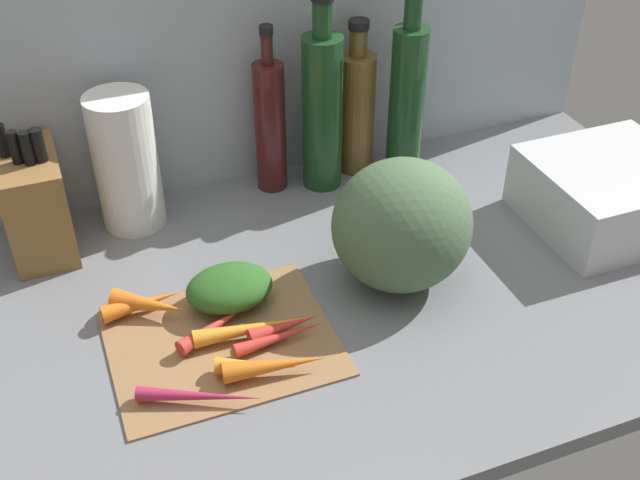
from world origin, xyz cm
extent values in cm
cube|color=slate|center=(0.00, 0.00, -1.50)|extent=(170.00, 80.00, 3.00)
cube|color=#ADB7C1|center=(0.00, 38.50, 30.00)|extent=(170.00, 3.00, 60.00)
cube|color=#997047|center=(-5.18, -6.37, 0.40)|extent=(32.48, 26.60, 0.80)
cone|color=orange|center=(-13.78, 3.04, 2.57)|extent=(11.67, 9.45, 3.54)
cone|color=orange|center=(-14.78, 4.18, 2.22)|extent=(12.27, 3.78, 2.83)
cone|color=red|center=(2.53, -9.94, 1.83)|extent=(14.02, 3.07, 2.07)
cone|color=orange|center=(-2.36, -14.62, 2.05)|extent=(11.64, 6.70, 2.50)
cone|color=#B2264C|center=(-11.09, -16.84, 1.84)|extent=(16.40, 8.89, 2.09)
cone|color=orange|center=(-0.25, -15.62, 2.34)|extent=(14.96, 5.41, 3.07)
cone|color=red|center=(3.75, -8.35, 2.05)|extent=(10.96, 3.24, 2.50)
cone|color=orange|center=(-0.55, -7.15, 2.15)|extent=(17.92, 4.40, 2.71)
cone|color=red|center=(-5.97, -4.69, 2.02)|extent=(12.18, 7.51, 2.43)
ellipsoid|color=#2D6023|center=(-1.65, 1.28, 3.65)|extent=(13.46, 10.35, 5.69)
ellipsoid|color=#4C6B47|center=(25.48, -2.06, 10.56)|extent=(22.06, 21.05, 21.11)
cube|color=olive|center=(-26.81, 27.55, 8.76)|extent=(9.85, 16.92, 17.53)
cylinder|color=black|center=(-29.40, 29.18, 20.28)|extent=(1.78, 1.78, 5.50)
cylinder|color=black|center=(-27.67, 26.27, 20.28)|extent=(1.76, 1.76, 5.50)
cylinder|color=black|center=(-25.95, 25.29, 20.28)|extent=(1.82, 1.82, 5.50)
cylinder|color=black|center=(-24.23, 25.60, 20.28)|extent=(2.07, 2.07, 5.50)
cylinder|color=white|center=(-11.14, 29.50, 12.21)|extent=(10.93, 10.93, 24.41)
cylinder|color=#471919|center=(15.41, 31.87, 12.31)|extent=(5.72, 5.72, 24.61)
cylinder|color=#471919|center=(15.41, 31.87, 27.31)|extent=(2.10, 2.10, 5.39)
cylinder|color=black|center=(15.41, 31.87, 30.80)|extent=(2.41, 2.41, 1.60)
cylinder|color=#19421E|center=(24.59, 29.38, 14.57)|extent=(7.38, 7.38, 29.14)
cylinder|color=#19421E|center=(24.59, 29.38, 32.33)|extent=(3.50, 3.50, 6.39)
cylinder|color=brown|center=(32.67, 32.38, 11.65)|extent=(7.10, 7.10, 23.31)
cylinder|color=brown|center=(32.67, 32.38, 25.84)|extent=(3.30, 3.30, 5.05)
cylinder|color=black|center=(32.67, 32.38, 29.16)|extent=(3.79, 3.79, 1.60)
cylinder|color=#19421E|center=(40.89, 27.99, 14.41)|extent=(6.66, 6.66, 28.82)
cylinder|color=#19421E|center=(40.89, 27.99, 32.23)|extent=(3.21, 3.21, 6.82)
cube|color=silver|center=(66.62, -0.72, 5.83)|extent=(26.19, 24.79, 11.65)
camera|label=1|loc=(-22.19, -89.62, 81.26)|focal=44.22mm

